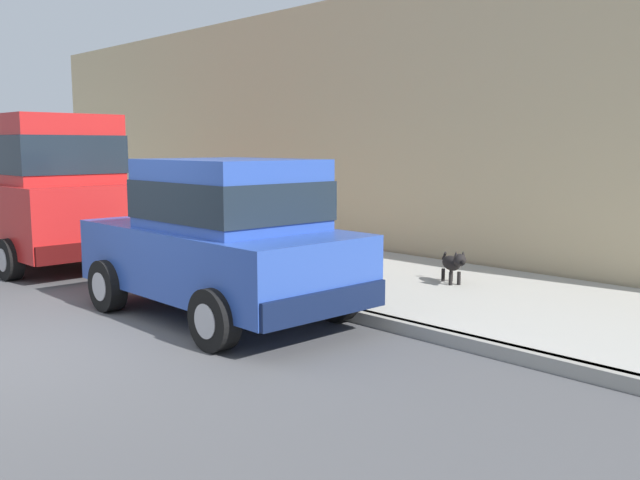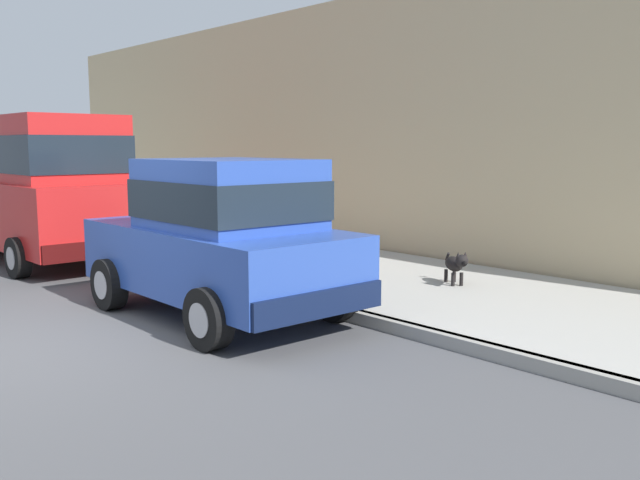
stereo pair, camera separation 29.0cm
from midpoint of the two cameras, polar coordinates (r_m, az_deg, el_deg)
ground_plane at (r=7.57m, az=-21.81°, el=-8.35°), size 80.00×80.00×0.00m
curb at (r=9.09m, az=-2.48°, el=-4.66°), size 0.16×64.00×0.14m
sidewalk at (r=10.30m, az=5.32°, el=-3.20°), size 3.60×64.00×0.14m
car_blue_hatchback at (r=8.20m, az=-7.13°, el=0.34°), size 1.98×3.81×1.88m
car_red_van at (r=13.13m, az=-21.52°, el=4.50°), size 2.17×4.92×2.52m
dog_black at (r=9.61m, az=12.00°, el=-1.96°), size 0.46×0.67×0.49m
fire_hydrant at (r=11.45m, az=-9.34°, el=-0.09°), size 0.34×0.24×0.72m
building_facade at (r=14.50m, az=-0.73°, el=9.17°), size 0.50×20.00×4.74m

